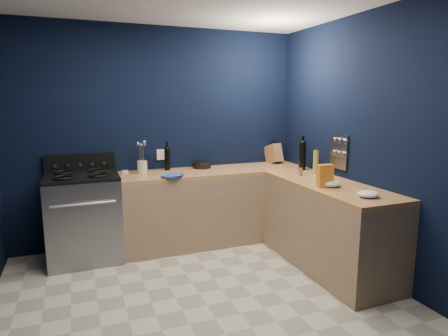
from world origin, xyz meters
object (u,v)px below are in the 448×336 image
gas_range (84,219)px  crouton_bag (325,176)px  plate_stack (172,176)px  utensil_crock (142,167)px  knife_block (274,154)px

gas_range → crouton_bag: size_ratio=4.09×
plate_stack → crouton_bag: 1.65m
plate_stack → crouton_bag: crouton_bag is taller
utensil_crock → crouton_bag: crouton_bag is taller
knife_block → crouton_bag: knife_block is taller
utensil_crock → crouton_bag: size_ratio=0.64×
crouton_bag → gas_range: bearing=156.0°
knife_block → plate_stack: bearing=-172.2°
gas_range → utensil_crock: bearing=11.4°
plate_stack → knife_block: knife_block is taller
crouton_bag → plate_stack: bearing=146.7°
plate_stack → utensil_crock: 0.45m
gas_range → crouton_bag: crouton_bag is taller
gas_range → crouton_bag: bearing=-29.3°
plate_stack → utensil_crock: utensil_crock is taller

